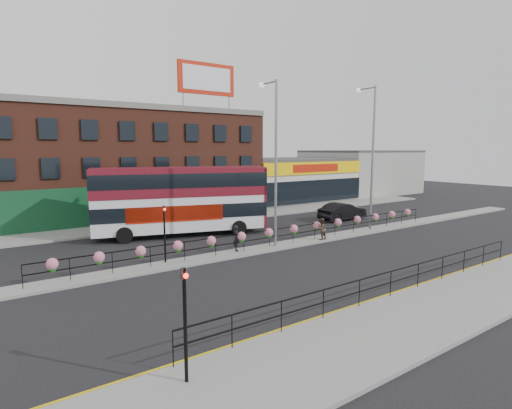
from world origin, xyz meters
TOP-DOWN VIEW (x-y plane):
  - ground at (0.00, 0.00)m, footprint 120.00×120.00m
  - south_pavement at (0.00, -12.00)m, footprint 60.00×4.00m
  - north_pavement at (0.00, 12.00)m, footprint 60.00×4.00m
  - median at (0.00, 0.00)m, footprint 60.00×1.60m
  - yellow_line_inner at (0.00, -9.70)m, footprint 60.00×0.10m
  - yellow_line_outer at (0.00, -9.88)m, footprint 60.00×0.10m
  - brick_building at (-4.00, 19.96)m, footprint 25.00×12.21m
  - supermarket at (16.00, 19.90)m, footprint 15.00×12.25m
  - warehouse_east at (30.75, 20.00)m, footprint 14.50×12.00m
  - billboard at (2.50, 14.99)m, footprint 6.00×0.29m
  - median_railing at (0.00, 0.00)m, footprint 30.04×0.56m
  - south_railing at (-2.00, -10.10)m, footprint 20.04×0.05m
  - double_decker_bus at (-3.94, 7.11)m, footprint 12.97×6.38m
  - car at (10.92, 4.81)m, footprint 1.84×4.90m
  - pedestrian_a at (-3.38, 0.25)m, footprint 0.88×0.82m
  - pedestrian_b at (3.21, -0.45)m, footprint 0.85×0.71m
  - lamp_column_west at (-0.56, 0.21)m, footprint 0.38×1.87m
  - lamp_column_east at (9.12, 0.44)m, footprint 0.40×1.96m
  - traffic_light_south at (-12.00, -11.01)m, footprint 0.15×0.28m
  - traffic_light_median at (-8.00, 0.39)m, footprint 0.15×0.28m

SIDE VIEW (x-z plane):
  - ground at x=0.00m, z-range 0.00..0.00m
  - yellow_line_inner at x=0.00m, z-range 0.00..0.01m
  - yellow_line_outer at x=0.00m, z-range 0.00..0.01m
  - south_pavement at x=0.00m, z-range 0.00..0.15m
  - north_pavement at x=0.00m, z-range 0.00..0.15m
  - median at x=0.00m, z-range 0.00..0.15m
  - car at x=10.92m, z-range 0.00..1.60m
  - pedestrian_b at x=3.21m, z-range 0.15..1.68m
  - south_railing at x=-2.00m, z-range 0.40..1.52m
  - pedestrian_a at x=-3.38m, z-range 0.15..1.77m
  - median_railing at x=0.00m, z-range 0.43..1.66m
  - traffic_light_south at x=-12.00m, z-range 0.64..4.29m
  - traffic_light_median at x=-8.00m, z-range 0.64..4.29m
  - supermarket at x=16.00m, z-range 0.00..5.30m
  - double_decker_bus at x=-3.94m, z-range 0.59..5.71m
  - warehouse_east at x=30.75m, z-range 0.00..6.30m
  - brick_building at x=-4.00m, z-range -0.02..10.28m
  - lamp_column_west at x=-0.56m, z-range 1.14..11.79m
  - lamp_column_east at x=9.12m, z-range 1.18..12.33m
  - billboard at x=2.50m, z-range 10.98..15.38m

